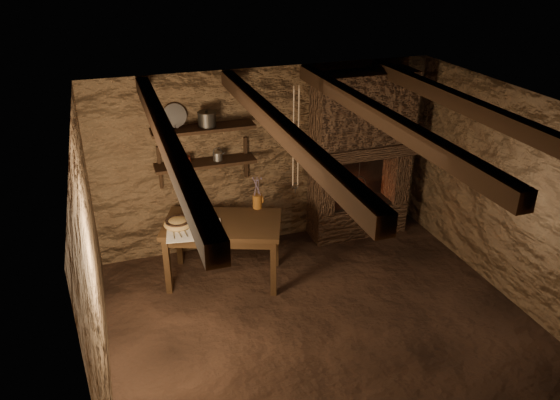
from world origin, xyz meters
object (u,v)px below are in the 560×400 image
object	(u,v)px
red_pot	(358,189)
iron_stockpot	(207,120)
work_table	(224,248)
wooden_bowl	(178,224)
stoneware_jug	(257,195)

from	to	relation	value
red_pot	iron_stockpot	bearing A→B (deg)	176.60
work_table	red_pot	size ratio (longest dim) A/B	2.90
red_pot	wooden_bowl	bearing A→B (deg)	-169.63
iron_stockpot	red_pot	bearing A→B (deg)	-3.40
stoneware_jug	iron_stockpot	xyz separation A→B (m)	(-0.49, 0.41, 0.89)
stoneware_jug	wooden_bowl	distance (m)	1.04
stoneware_jug	wooden_bowl	xyz separation A→B (m)	(-1.02, -0.18, -0.14)
work_table	red_pot	distance (m)	2.12
wooden_bowl	red_pot	distance (m)	2.59
work_table	wooden_bowl	distance (m)	0.65
work_table	iron_stockpot	xyz separation A→B (m)	(0.01, 0.64, 1.43)
work_table	wooden_bowl	xyz separation A→B (m)	(-0.51, 0.05, 0.40)
stoneware_jug	wooden_bowl	size ratio (longest dim) A/B	1.23
work_table	stoneware_jug	bearing A→B (deg)	45.19
stoneware_jug	red_pot	size ratio (longest dim) A/B	0.76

